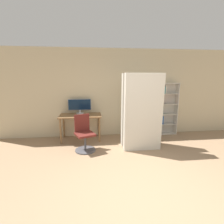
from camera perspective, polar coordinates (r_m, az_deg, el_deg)
The scene contains 8 objects.
ground_plane at distance 3.01m, azimuth 12.79°, elevation -27.09°, with size 16.00×16.00×0.00m, color #937556.
wall_back at distance 5.54m, azimuth 2.16°, elevation 6.19°, with size 8.00×0.06×2.70m.
desk at distance 5.23m, azimuth -10.24°, elevation -2.04°, with size 1.20×0.68×0.76m.
monitor at distance 5.36m, azimuth -10.51°, elevation 2.11°, with size 0.69×0.23×0.45m.
office_chair at distance 4.55m, azimuth -9.03°, elevation -7.85°, with size 0.57×0.57×0.92m.
bookshelf at distance 5.87m, azimuth 16.04°, elevation 0.90°, with size 0.77×0.26×1.67m.
mattress_near at distance 4.42m, azimuth 10.19°, elevation -0.25°, with size 0.95×0.28×1.95m.
mattress_far at distance 4.76m, azimuth 8.96°, elevation 0.60°, with size 0.95×0.26×1.95m.
Camera 1 is at (-0.86, -2.20, 1.87)m, focal length 28.00 mm.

